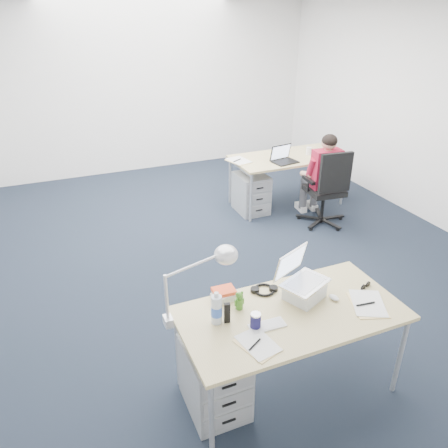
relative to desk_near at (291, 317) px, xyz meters
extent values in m
plane|color=black|center=(0.27, 1.94, -0.68)|extent=(7.00, 7.00, 0.00)
cube|color=white|center=(0.27, 5.44, 0.72)|extent=(6.00, 0.02, 2.80)
cube|color=white|center=(3.27, 1.94, 0.72)|extent=(0.02, 7.00, 2.80)
cube|color=tan|center=(0.00, 0.00, 0.03)|extent=(1.60, 0.80, 0.03)
cylinder|color=#B7BABC|center=(-0.75, -0.35, -0.33)|extent=(0.04, 0.04, 0.70)
cylinder|color=#B7BABC|center=(0.75, -0.35, -0.33)|extent=(0.04, 0.04, 0.70)
cylinder|color=#B7BABC|center=(-0.75, 0.35, -0.33)|extent=(0.04, 0.04, 0.70)
cylinder|color=#B7BABC|center=(0.75, 0.35, -0.33)|extent=(0.04, 0.04, 0.70)
cube|color=tan|center=(1.77, 3.08, 0.03)|extent=(1.60, 0.80, 0.03)
cylinder|color=#B7BABC|center=(1.02, 2.73, -0.33)|extent=(0.04, 0.04, 0.70)
cylinder|color=#B7BABC|center=(2.52, 2.73, -0.33)|extent=(0.04, 0.04, 0.70)
cylinder|color=#B7BABC|center=(1.02, 3.43, -0.33)|extent=(0.04, 0.04, 0.70)
cylinder|color=#B7BABC|center=(2.52, 3.43, -0.33)|extent=(0.04, 0.04, 0.70)
cylinder|color=black|center=(1.90, 2.33, -0.43)|extent=(0.04, 0.04, 0.41)
cube|color=black|center=(1.90, 2.33, -0.22)|extent=(0.49, 0.49, 0.07)
cube|color=black|center=(1.88, 2.11, 0.11)|extent=(0.43, 0.10, 0.51)
cube|color=maroon|center=(1.90, 2.34, 0.08)|extent=(0.39, 0.23, 0.51)
sphere|color=tan|center=(1.90, 2.34, 0.43)|extent=(0.19, 0.19, 0.19)
cube|color=#A6AAAB|center=(-0.57, 0.05, -0.41)|extent=(0.40, 0.50, 0.55)
cube|color=#A6AAAB|center=(1.17, 3.04, -0.41)|extent=(0.40, 0.50, 0.55)
cube|color=white|center=(-0.23, -0.07, 0.05)|extent=(0.26, 0.11, 0.01)
ellipsoid|color=white|center=(0.36, 0.00, 0.06)|extent=(0.07, 0.09, 0.03)
cylinder|color=#191646|center=(-0.31, -0.05, 0.11)|extent=(0.09, 0.09, 0.12)
cylinder|color=silver|center=(-0.53, 0.10, 0.17)|extent=(0.10, 0.10, 0.24)
cube|color=silver|center=(-0.38, 0.33, 0.09)|extent=(0.21, 0.18, 0.08)
cube|color=black|center=(-0.47, 0.07, 0.12)|extent=(0.05, 0.03, 0.15)
cube|color=#F8D88F|center=(-0.38, -0.21, 0.05)|extent=(0.25, 0.31, 0.01)
cube|color=#F8D88F|center=(0.55, -0.15, 0.05)|extent=(0.33, 0.38, 0.01)
cylinder|color=white|center=(2.08, 3.04, 0.10)|extent=(0.08, 0.08, 0.11)
cube|color=white|center=(1.02, 3.16, 0.05)|extent=(0.30, 0.37, 0.01)
camera|label=1|loc=(-1.40, -2.10, 1.99)|focal=35.00mm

